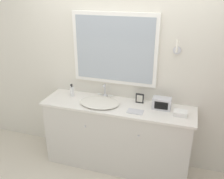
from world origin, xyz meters
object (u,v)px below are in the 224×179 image
sink_basin (100,102)px  soap_bottle (72,91)px  appliance_box (162,103)px  picture_frame (140,98)px

sink_basin → soap_bottle: sink_basin is taller
soap_bottle → appliance_box: bearing=-0.5°
appliance_box → picture_frame: appliance_box is taller
sink_basin → picture_frame: (0.47, 0.16, 0.04)m
soap_bottle → appliance_box: 1.17m
soap_bottle → picture_frame: bearing=4.1°
appliance_box → sink_basin: bearing=-173.1°
sink_basin → appliance_box: size_ratio=2.31×
sink_basin → soap_bottle: bearing=166.7°
sink_basin → soap_bottle: (-0.42, 0.10, 0.05)m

